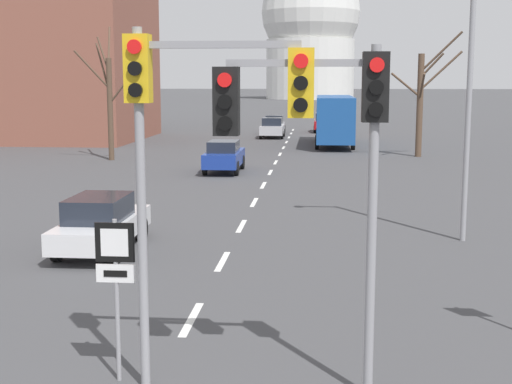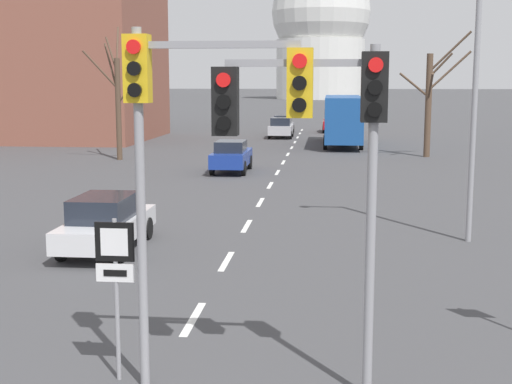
% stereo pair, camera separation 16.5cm
% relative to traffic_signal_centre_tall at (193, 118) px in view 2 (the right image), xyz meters
% --- Properties ---
extents(lane_stripe_1, '(0.16, 2.00, 0.01)m').
position_rel_traffic_signal_centre_tall_xyz_m(lane_stripe_1, '(-0.65, 3.10, -4.06)').
color(lane_stripe_1, silver).
rests_on(lane_stripe_1, ground_plane).
extents(lane_stripe_2, '(0.16, 2.00, 0.01)m').
position_rel_traffic_signal_centre_tall_xyz_m(lane_stripe_2, '(-0.65, 7.60, -4.06)').
color(lane_stripe_2, silver).
rests_on(lane_stripe_2, ground_plane).
extents(lane_stripe_3, '(0.16, 2.00, 0.01)m').
position_rel_traffic_signal_centre_tall_xyz_m(lane_stripe_3, '(-0.65, 12.10, -4.06)').
color(lane_stripe_3, silver).
rests_on(lane_stripe_3, ground_plane).
extents(lane_stripe_4, '(0.16, 2.00, 0.01)m').
position_rel_traffic_signal_centre_tall_xyz_m(lane_stripe_4, '(-0.65, 16.60, -4.06)').
color(lane_stripe_4, silver).
rests_on(lane_stripe_4, ground_plane).
extents(lane_stripe_5, '(0.16, 2.00, 0.01)m').
position_rel_traffic_signal_centre_tall_xyz_m(lane_stripe_5, '(-0.65, 21.10, -4.06)').
color(lane_stripe_5, silver).
rests_on(lane_stripe_5, ground_plane).
extents(lane_stripe_6, '(0.16, 2.00, 0.01)m').
position_rel_traffic_signal_centre_tall_xyz_m(lane_stripe_6, '(-0.65, 25.60, -4.06)').
color(lane_stripe_6, silver).
rests_on(lane_stripe_6, ground_plane).
extents(lane_stripe_7, '(0.16, 2.00, 0.01)m').
position_rel_traffic_signal_centre_tall_xyz_m(lane_stripe_7, '(-0.65, 30.10, -4.06)').
color(lane_stripe_7, silver).
rests_on(lane_stripe_7, ground_plane).
extents(lane_stripe_8, '(0.16, 2.00, 0.01)m').
position_rel_traffic_signal_centre_tall_xyz_m(lane_stripe_8, '(-0.65, 34.60, -4.06)').
color(lane_stripe_8, silver).
rests_on(lane_stripe_8, ground_plane).
extents(lane_stripe_9, '(0.16, 2.00, 0.01)m').
position_rel_traffic_signal_centre_tall_xyz_m(lane_stripe_9, '(-0.65, 39.10, -4.06)').
color(lane_stripe_9, silver).
rests_on(lane_stripe_9, ground_plane).
extents(lane_stripe_10, '(0.16, 2.00, 0.01)m').
position_rel_traffic_signal_centre_tall_xyz_m(lane_stripe_10, '(-0.65, 43.60, -4.06)').
color(lane_stripe_10, silver).
rests_on(lane_stripe_10, ground_plane).
extents(lane_stripe_11, '(0.16, 2.00, 0.01)m').
position_rel_traffic_signal_centre_tall_xyz_m(lane_stripe_11, '(-0.65, 48.10, -4.06)').
color(lane_stripe_11, silver).
rests_on(lane_stripe_11, ground_plane).
extents(lane_stripe_12, '(0.16, 2.00, 0.01)m').
position_rel_traffic_signal_centre_tall_xyz_m(lane_stripe_12, '(-0.65, 52.60, -4.06)').
color(lane_stripe_12, silver).
rests_on(lane_stripe_12, ground_plane).
extents(lane_stripe_13, '(0.16, 2.00, 0.01)m').
position_rel_traffic_signal_centre_tall_xyz_m(lane_stripe_13, '(-0.65, 57.10, -4.06)').
color(lane_stripe_13, silver).
rests_on(lane_stripe_13, ground_plane).
extents(traffic_signal_centre_tall, '(2.67, 0.34, 5.33)m').
position_rel_traffic_signal_centre_tall_xyz_m(traffic_signal_centre_tall, '(0.00, 0.00, 0.00)').
color(traffic_signal_centre_tall, gray).
rests_on(traffic_signal_centre_tall, ground_plane).
extents(traffic_signal_near_right, '(2.43, 0.34, 5.08)m').
position_rel_traffic_signal_centre_tall_xyz_m(traffic_signal_near_right, '(1.82, -0.02, -0.20)').
color(traffic_signal_near_right, gray).
rests_on(traffic_signal_near_right, ground_plane).
extents(route_sign_post, '(0.60, 0.08, 2.54)m').
position_rel_traffic_signal_centre_tall_xyz_m(route_sign_post, '(-1.26, 0.18, -2.33)').
color(route_sign_post, gray).
rests_on(route_sign_post, ground_plane).
extents(street_lamp_right, '(1.68, 0.36, 8.86)m').
position_rel_traffic_signal_centre_tall_xyz_m(street_lamp_right, '(5.70, 10.61, 1.27)').
color(street_lamp_right, gray).
rests_on(street_lamp_right, ground_plane).
extents(sedan_near_left, '(1.78, 3.94, 1.59)m').
position_rel_traffic_signal_centre_tall_xyz_m(sedan_near_left, '(-2.11, 52.52, -3.27)').
color(sedan_near_left, slate).
rests_on(sedan_near_left, ground_plane).
extents(sedan_near_right, '(1.90, 4.02, 1.64)m').
position_rel_traffic_signal_centre_tall_xyz_m(sedan_near_right, '(-1.98, 47.57, -3.24)').
color(sedan_near_right, '#B7B7BC').
rests_on(sedan_near_right, ground_plane).
extents(sedan_mid_centre, '(1.74, 4.40, 1.52)m').
position_rel_traffic_signal_centre_tall_xyz_m(sedan_mid_centre, '(-4.10, 8.51, -3.29)').
color(sedan_mid_centre, silver).
rests_on(sedan_mid_centre, ground_plane).
extents(sedan_far_left, '(1.75, 4.26, 1.60)m').
position_rel_traffic_signal_centre_tall_xyz_m(sedan_far_left, '(-2.98, 25.50, -3.23)').
color(sedan_far_left, navy).
rests_on(sedan_far_left, ground_plane).
extents(sedan_far_right, '(1.85, 4.38, 1.73)m').
position_rel_traffic_signal_centre_tall_xyz_m(sedan_far_right, '(2.24, 54.59, -3.20)').
color(sedan_far_right, maroon).
rests_on(sedan_far_right, ground_plane).
extents(city_bus, '(2.66, 10.80, 3.48)m').
position_rel_traffic_signal_centre_tall_xyz_m(city_bus, '(2.87, 41.24, -2.02)').
color(city_bus, '#19478C').
rests_on(city_bus, ground_plane).
extents(bare_tree_left_near, '(3.40, 2.39, 7.76)m').
position_rel_traffic_signal_centre_tall_xyz_m(bare_tree_left_near, '(-10.34, 30.54, -0.57)').
color(bare_tree_left_near, brown).
rests_on(bare_tree_left_near, ground_plane).
extents(bare_tree_right_near, '(4.21, 2.32, 7.47)m').
position_rel_traffic_signal_centre_tall_xyz_m(bare_tree_right_near, '(7.93, 33.89, -0.54)').
color(bare_tree_right_near, brown).
rests_on(bare_tree_right_near, ground_plane).
extents(capitol_dome, '(24.68, 24.68, 34.86)m').
position_rel_traffic_signal_centre_tall_xyz_m(capitol_dome, '(-0.65, 173.68, 12.92)').
color(capitol_dome, silver).
rests_on(capitol_dome, ground_plane).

